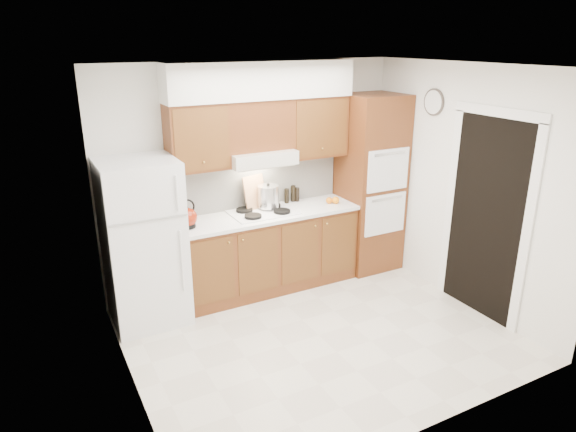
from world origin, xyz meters
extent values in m
plane|color=beige|center=(0.00, 0.00, 0.00)|extent=(3.60, 3.60, 0.00)
plane|color=white|center=(0.00, 0.00, 2.60)|extent=(3.60, 3.60, 0.00)
cube|color=white|center=(0.00, 1.50, 1.30)|extent=(3.60, 0.02, 2.60)
cube|color=white|center=(-1.80, 0.00, 1.30)|extent=(0.02, 3.00, 2.60)
cube|color=white|center=(1.80, 0.00, 1.30)|extent=(0.02, 3.00, 2.60)
cube|color=white|center=(-1.41, 1.14, 0.86)|extent=(0.75, 0.72, 1.72)
cube|color=brown|center=(0.02, 1.20, 0.45)|extent=(2.11, 0.60, 0.90)
cube|color=white|center=(0.03, 1.19, 0.92)|extent=(2.13, 0.62, 0.04)
cube|color=white|center=(0.02, 1.49, 1.22)|extent=(2.11, 0.03, 0.56)
cube|color=brown|center=(1.44, 1.18, 1.10)|extent=(0.70, 0.65, 2.20)
cube|color=brown|center=(-0.71, 1.33, 1.85)|extent=(0.63, 0.33, 0.70)
cube|color=brown|center=(0.72, 1.33, 1.85)|extent=(0.73, 0.33, 0.70)
cube|color=silver|center=(-0.02, 1.27, 1.57)|extent=(0.75, 0.45, 0.15)
cube|color=brown|center=(-0.02, 1.33, 1.92)|extent=(0.75, 0.33, 0.55)
cube|color=silver|center=(0.03, 1.32, 2.40)|extent=(2.13, 0.36, 0.40)
cube|color=white|center=(-0.02, 1.21, 0.95)|extent=(0.74, 0.50, 0.01)
cube|color=black|center=(1.79, -0.35, 1.05)|extent=(0.02, 0.90, 2.10)
cylinder|color=#3F3833|center=(1.79, 0.55, 2.15)|extent=(0.02, 0.30, 0.30)
sphere|color=maroon|center=(-0.93, 1.15, 1.05)|extent=(0.22, 0.22, 0.21)
cube|color=tan|center=(-0.04, 1.39, 1.14)|extent=(0.31, 0.18, 0.39)
cylinder|color=silver|center=(0.08, 1.29, 1.09)|extent=(0.31, 0.31, 0.25)
cylinder|color=black|center=(0.49, 1.43, 1.04)|extent=(0.06, 0.06, 0.20)
cylinder|color=black|center=(0.38, 1.41, 1.03)|extent=(0.07, 0.07, 0.18)
cylinder|color=black|center=(0.53, 1.42, 1.02)|extent=(0.07, 0.07, 0.17)
sphere|color=orange|center=(0.89, 1.11, 0.98)|extent=(0.09, 0.09, 0.09)
sphere|color=orange|center=(0.83, 1.15, 0.98)|extent=(0.08, 0.08, 0.08)
camera|label=1|loc=(-2.38, -3.80, 2.84)|focal=32.00mm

